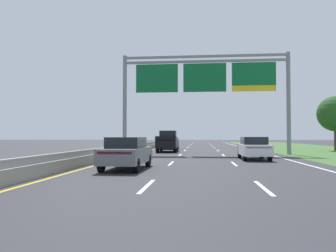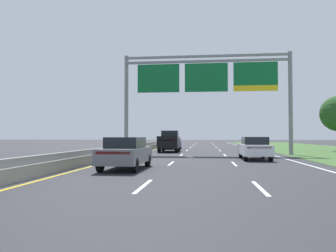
# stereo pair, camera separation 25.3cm
# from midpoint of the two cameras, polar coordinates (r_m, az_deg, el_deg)

# --- Properties ---
(ground_plane) EXTENTS (220.00, 220.00, 0.00)m
(ground_plane) POSITION_cam_midpoint_polar(r_m,az_deg,el_deg) (35.20, 6.30, -4.39)
(ground_plane) COLOR #2B2B30
(lane_striping) EXTENTS (11.96, 106.00, 0.01)m
(lane_striping) POSITION_cam_midpoint_polar(r_m,az_deg,el_deg) (34.74, 6.30, -4.42)
(lane_striping) COLOR white
(lane_striping) RESTS_ON ground
(median_barrier_concrete) EXTENTS (0.60, 110.00, 0.85)m
(median_barrier_concrete) POSITION_cam_midpoint_polar(r_m,az_deg,el_deg) (35.80, -4.35, -3.78)
(median_barrier_concrete) COLOR gray
(median_barrier_concrete) RESTS_ON ground
(overhead_sign_gantry) EXTENTS (15.06, 0.42, 9.08)m
(overhead_sign_gantry) POSITION_cam_midpoint_polar(r_m,az_deg,el_deg) (30.22, 6.83, 7.48)
(overhead_sign_gantry) COLOR gray
(overhead_sign_gantry) RESTS_ON ground
(pickup_truck_black) EXTENTS (2.10, 5.43, 2.20)m
(pickup_truck_black) POSITION_cam_midpoint_polar(r_m,az_deg,el_deg) (34.43, 0.47, -2.67)
(pickup_truck_black) COLOR black
(pickup_truck_black) RESTS_ON ground
(car_grey_left_lane_sedan) EXTENTS (1.90, 4.43, 1.57)m
(car_grey_left_lane_sedan) POSITION_cam_midpoint_polar(r_m,az_deg,el_deg) (16.40, -6.83, -4.56)
(car_grey_left_lane_sedan) COLOR slate
(car_grey_left_lane_sedan) RESTS_ON ground
(car_blue_left_lane_sedan) EXTENTS (1.87, 4.42, 1.57)m
(car_blue_left_lane_sedan) POSITION_cam_midpoint_polar(r_m,az_deg,el_deg) (41.65, 1.08, -2.87)
(car_blue_left_lane_sedan) COLOR navy
(car_blue_left_lane_sedan) RESTS_ON ground
(car_white_right_lane_sedan) EXTENTS (1.85, 4.41, 1.57)m
(car_white_right_lane_sedan) POSITION_cam_midpoint_polar(r_m,az_deg,el_deg) (23.66, 14.99, -3.65)
(car_white_right_lane_sedan) COLOR silver
(car_white_right_lane_sedan) RESTS_ON ground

